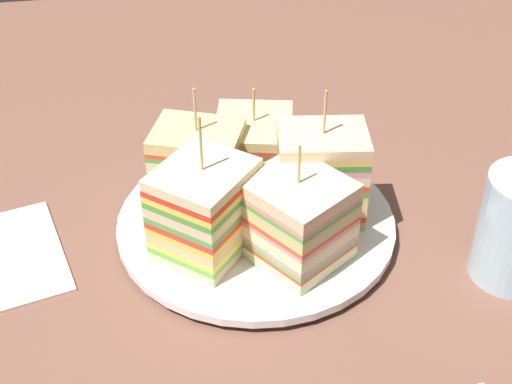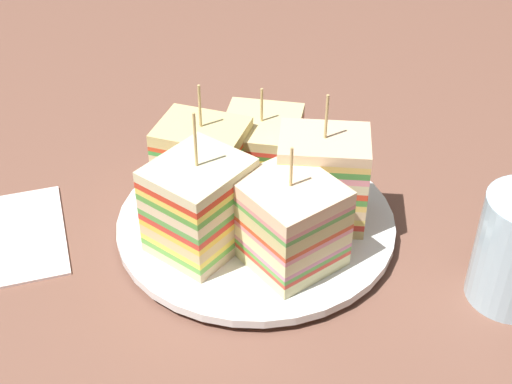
{
  "view_description": "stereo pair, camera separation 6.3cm",
  "coord_description": "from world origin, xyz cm",
  "px_view_note": "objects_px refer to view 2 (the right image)",
  "views": [
    {
      "loc": [
        -49.8,
        8.85,
        42.54
      ],
      "look_at": [
        0.0,
        0.0,
        4.45
      ],
      "focal_mm": 50.66,
      "sensor_mm": 36.0,
      "label": 1
    },
    {
      "loc": [
        -50.51,
        2.57,
        42.54
      ],
      "look_at": [
        0.0,
        0.0,
        4.45
      ],
      "focal_mm": 50.66,
      "sensor_mm": 36.0,
      "label": 2
    }
  ],
  "objects_px": {
    "sandwich_wedge_2": "(289,222)",
    "chip_pile": "(258,215)",
    "sandwich_wedge_0": "(203,163)",
    "plate": "(256,223)",
    "napkin": "(7,236)",
    "sandwich_wedge_4": "(261,152)",
    "sandwich_wedge_1": "(200,206)",
    "sandwich_wedge_3": "(322,180)"
  },
  "relations": [
    {
      "from": "napkin",
      "to": "sandwich_wedge_1",
      "type": "bearing_deg",
      "value": -100.16
    },
    {
      "from": "sandwich_wedge_3",
      "to": "plate",
      "type": "bearing_deg",
      "value": 6.95
    },
    {
      "from": "plate",
      "to": "sandwich_wedge_1",
      "type": "height_order",
      "value": "sandwich_wedge_1"
    },
    {
      "from": "sandwich_wedge_1",
      "to": "sandwich_wedge_4",
      "type": "relative_size",
      "value": 1.29
    },
    {
      "from": "plate",
      "to": "chip_pile",
      "type": "height_order",
      "value": "chip_pile"
    },
    {
      "from": "plate",
      "to": "sandwich_wedge_4",
      "type": "height_order",
      "value": "sandwich_wedge_4"
    },
    {
      "from": "sandwich_wedge_3",
      "to": "napkin",
      "type": "distance_m",
      "value": 0.29
    },
    {
      "from": "sandwich_wedge_1",
      "to": "sandwich_wedge_3",
      "type": "height_order",
      "value": "sandwich_wedge_1"
    },
    {
      "from": "sandwich_wedge_0",
      "to": "napkin",
      "type": "bearing_deg",
      "value": -148.1
    },
    {
      "from": "sandwich_wedge_0",
      "to": "sandwich_wedge_4",
      "type": "xyz_separation_m",
      "value": [
        0.02,
        -0.05,
        -0.01
      ]
    },
    {
      "from": "sandwich_wedge_2",
      "to": "napkin",
      "type": "bearing_deg",
      "value": 43.88
    },
    {
      "from": "sandwich_wedge_3",
      "to": "chip_pile",
      "type": "distance_m",
      "value": 0.07
    },
    {
      "from": "plate",
      "to": "sandwich_wedge_0",
      "type": "relative_size",
      "value": 2.12
    },
    {
      "from": "sandwich_wedge_0",
      "to": "sandwich_wedge_1",
      "type": "bearing_deg",
      "value": -70.87
    },
    {
      "from": "napkin",
      "to": "sandwich_wedge_3",
      "type": "bearing_deg",
      "value": -90.48
    },
    {
      "from": "sandwich_wedge_2",
      "to": "sandwich_wedge_3",
      "type": "relative_size",
      "value": 0.88
    },
    {
      "from": "sandwich_wedge_0",
      "to": "sandwich_wedge_1",
      "type": "relative_size",
      "value": 0.91
    },
    {
      "from": "plate",
      "to": "sandwich_wedge_4",
      "type": "distance_m",
      "value": 0.07
    },
    {
      "from": "sandwich_wedge_0",
      "to": "napkin",
      "type": "relative_size",
      "value": 0.91
    },
    {
      "from": "sandwich_wedge_1",
      "to": "sandwich_wedge_3",
      "type": "relative_size",
      "value": 1.04
    },
    {
      "from": "plate",
      "to": "sandwich_wedge_2",
      "type": "bearing_deg",
      "value": -155.01
    },
    {
      "from": "sandwich_wedge_1",
      "to": "sandwich_wedge_4",
      "type": "bearing_deg",
      "value": 7.99
    },
    {
      "from": "sandwich_wedge_1",
      "to": "plate",
      "type": "bearing_deg",
      "value": -16.9
    },
    {
      "from": "sandwich_wedge_0",
      "to": "sandwich_wedge_4",
      "type": "relative_size",
      "value": 1.17
    },
    {
      "from": "sandwich_wedge_0",
      "to": "sandwich_wedge_4",
      "type": "bearing_deg",
      "value": 44.14
    },
    {
      "from": "sandwich_wedge_0",
      "to": "napkin",
      "type": "xyz_separation_m",
      "value": [
        -0.03,
        0.18,
        -0.05
      ]
    },
    {
      "from": "plate",
      "to": "sandwich_wedge_3",
      "type": "height_order",
      "value": "sandwich_wedge_3"
    },
    {
      "from": "sandwich_wedge_0",
      "to": "plate",
      "type": "bearing_deg",
      "value": -15.21
    },
    {
      "from": "sandwich_wedge_2",
      "to": "chip_pile",
      "type": "bearing_deg",
      "value": -9.25
    },
    {
      "from": "sandwich_wedge_0",
      "to": "sandwich_wedge_2",
      "type": "height_order",
      "value": "sandwich_wedge_0"
    },
    {
      "from": "sandwich_wedge_0",
      "to": "sandwich_wedge_2",
      "type": "distance_m",
      "value": 0.11
    },
    {
      "from": "sandwich_wedge_2",
      "to": "napkin",
      "type": "xyz_separation_m",
      "value": [
        0.05,
        0.25,
        -0.05
      ]
    },
    {
      "from": "plate",
      "to": "sandwich_wedge_0",
      "type": "distance_m",
      "value": 0.07
    },
    {
      "from": "plate",
      "to": "sandwich_wedge_0",
      "type": "xyz_separation_m",
      "value": [
        0.03,
        0.05,
        0.04
      ]
    },
    {
      "from": "plate",
      "to": "sandwich_wedge_3",
      "type": "distance_m",
      "value": 0.07
    },
    {
      "from": "sandwich_wedge_4",
      "to": "napkin",
      "type": "height_order",
      "value": "sandwich_wedge_4"
    },
    {
      "from": "sandwich_wedge_1",
      "to": "sandwich_wedge_4",
      "type": "distance_m",
      "value": 0.1
    },
    {
      "from": "chip_pile",
      "to": "plate",
      "type": "bearing_deg",
      "value": 26.26
    },
    {
      "from": "sandwich_wedge_3",
      "to": "sandwich_wedge_4",
      "type": "bearing_deg",
      "value": -41.32
    },
    {
      "from": "sandwich_wedge_2",
      "to": "chip_pile",
      "type": "relative_size",
      "value": 1.52
    },
    {
      "from": "sandwich_wedge_4",
      "to": "plate",
      "type": "bearing_deg",
      "value": 5.14
    },
    {
      "from": "sandwich_wedge_3",
      "to": "sandwich_wedge_0",
      "type": "bearing_deg",
      "value": -10.72
    }
  ]
}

